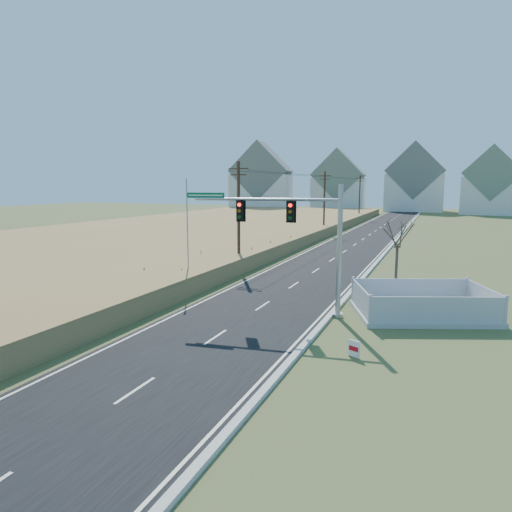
{
  "coord_description": "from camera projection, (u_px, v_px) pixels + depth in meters",
  "views": [
    {
      "loc": [
        9.43,
        -20.1,
        7.03
      ],
      "look_at": [
        0.59,
        1.51,
        3.4
      ],
      "focal_mm": 32.0,
      "sensor_mm": 36.0,
      "label": 1
    }
  ],
  "objects": [
    {
      "name": "fence_enclosure",
      "position": [
        422.0,
        310.0,
        24.8
      ],
      "size": [
        8.2,
        6.93,
        1.6
      ],
      "rotation": [
        0.0,
        0.0,
        0.37
      ],
      "color": "#B7B5AD",
      "rests_on": "ground"
    },
    {
      "name": "ground",
      "position": [
        234.0,
        326.0,
        22.99
      ],
      "size": [
        260.0,
        260.0,
        0.0
      ],
      "primitive_type": "plane",
      "color": "#495629",
      "rests_on": "ground"
    },
    {
      "name": "road",
      "position": [
        374.0,
        232.0,
        68.72
      ],
      "size": [
        8.0,
        180.0,
        0.06
      ],
      "primitive_type": "cube",
      "color": "black",
      "rests_on": "ground"
    },
    {
      "name": "condo_nnw",
      "position": [
        338.0,
        186.0,
        127.44
      ],
      "size": [
        14.93,
        11.17,
        17.03
      ],
      "rotation": [
        0.0,
        0.0,
        0.07
      ],
      "color": "white",
      "rests_on": "ground"
    },
    {
      "name": "utility_pole_far",
      "position": [
        360.0,
        197.0,
        93.3
      ],
      "size": [
        1.8,
        0.26,
        9.0
      ],
      "color": "#422D1E",
      "rests_on": "ground"
    },
    {
      "name": "curb",
      "position": [
        403.0,
        233.0,
        67.16
      ],
      "size": [
        0.3,
        180.0,
        0.18
      ],
      "primitive_type": "cube",
      "color": "#B2AFA8",
      "rests_on": "ground"
    },
    {
      "name": "bare_tree",
      "position": [
        398.0,
        232.0,
        26.56
      ],
      "size": [
        2.02,
        2.02,
        5.35
      ],
      "color": "#4C3F33",
      "rests_on": "ground"
    },
    {
      "name": "utility_pole_near",
      "position": [
        239.0,
        213.0,
        38.42
      ],
      "size": [
        1.8,
        0.26,
        9.0
      ],
      "color": "#422D1E",
      "rests_on": "ground"
    },
    {
      "name": "flagpole",
      "position": [
        188.0,
        244.0,
        31.95
      ],
      "size": [
        0.34,
        0.34,
        7.48
      ],
      "color": "#B7B5AD",
      "rests_on": "ground"
    },
    {
      "name": "condo_ne",
      "position": [
        492.0,
        186.0,
        109.6
      ],
      "size": [
        14.12,
        10.51,
        16.52
      ],
      "rotation": [
        0.0,
        0.0,
        -0.1
      ],
      "color": "white",
      "rests_on": "ground"
    },
    {
      "name": "condo_nw",
      "position": [
        261.0,
        183.0,
        127.48
      ],
      "size": [
        17.69,
        13.38,
        19.05
      ],
      "rotation": [
        0.0,
        0.0,
        0.14
      ],
      "color": "white",
      "rests_on": "ground"
    },
    {
      "name": "open_sign",
      "position": [
        354.0,
        349.0,
        18.79
      ],
      "size": [
        0.53,
        0.28,
        0.69
      ],
      "rotation": [
        0.0,
        0.0,
        -0.43
      ],
      "color": "white",
      "rests_on": "ground"
    },
    {
      "name": "condo_n",
      "position": [
        415.0,
        183.0,
        123.52
      ],
      "size": [
        15.27,
        10.2,
        18.54
      ],
      "color": "white",
      "rests_on": "ground"
    },
    {
      "name": "traffic_signal_mast",
      "position": [
        305.0,
        236.0,
        24.39
      ],
      "size": [
        8.84,
        1.4,
        7.08
      ],
      "rotation": [
        0.0,
        0.0,
        0.13
      ],
      "color": "#9EA0A5",
      "rests_on": "ground"
    },
    {
      "name": "utility_pole_mid",
      "position": [
        324.0,
        202.0,
        65.86
      ],
      "size": [
        1.8,
        0.26,
        9.0
      ],
      "color": "#422D1E",
      "rests_on": "ground"
    },
    {
      "name": "reed_marsh",
      "position": [
        201.0,
        228.0,
        68.45
      ],
      "size": [
        38.0,
        110.0,
        1.3
      ],
      "primitive_type": "cube",
      "color": "#9D7647",
      "rests_on": "ground"
    }
  ]
}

